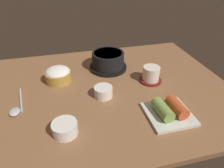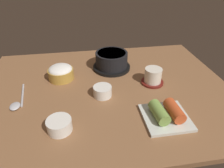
# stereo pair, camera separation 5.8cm
# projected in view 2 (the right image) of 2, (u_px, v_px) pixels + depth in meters

# --- Properties ---
(dining_table) EXTENTS (1.00, 0.76, 0.02)m
(dining_table) POSITION_uv_depth(u_px,v_px,m) (106.00, 90.00, 0.82)
(dining_table) COLOR brown
(dining_table) RESTS_ON ground
(stone_pot) EXTENTS (0.17, 0.17, 0.08)m
(stone_pot) POSITION_uv_depth(u_px,v_px,m) (112.00, 61.00, 0.93)
(stone_pot) COLOR black
(stone_pot) RESTS_ON dining_table
(rice_bowl) EXTENTS (0.11, 0.11, 0.06)m
(rice_bowl) POSITION_uv_depth(u_px,v_px,m) (61.00, 72.00, 0.86)
(rice_bowl) COLOR #B78C38
(rice_bowl) RESTS_ON dining_table
(tea_cup_with_saucer) EXTENTS (0.09, 0.09, 0.07)m
(tea_cup_with_saucer) POSITION_uv_depth(u_px,v_px,m) (153.00, 76.00, 0.83)
(tea_cup_with_saucer) COLOR maroon
(tea_cup_with_saucer) RESTS_ON dining_table
(banchan_cup_center) EXTENTS (0.07, 0.07, 0.04)m
(banchan_cup_center) POSITION_uv_depth(u_px,v_px,m) (103.00, 91.00, 0.76)
(banchan_cup_center) COLOR white
(banchan_cup_center) RESTS_ON dining_table
(kimchi_plate) EXTENTS (0.15, 0.15, 0.05)m
(kimchi_plate) POSITION_uv_depth(u_px,v_px,m) (166.00, 114.00, 0.66)
(kimchi_plate) COLOR silver
(kimchi_plate) RESTS_ON dining_table
(side_bowl_near) EXTENTS (0.08, 0.08, 0.04)m
(side_bowl_near) POSITION_uv_depth(u_px,v_px,m) (59.00, 125.00, 0.61)
(side_bowl_near) COLOR white
(side_bowl_near) RESTS_ON dining_table
(spoon) EXTENTS (0.04, 0.17, 0.01)m
(spoon) POSITION_uv_depth(u_px,v_px,m) (17.00, 102.00, 0.73)
(spoon) COLOR #B7B7BC
(spoon) RESTS_ON dining_table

